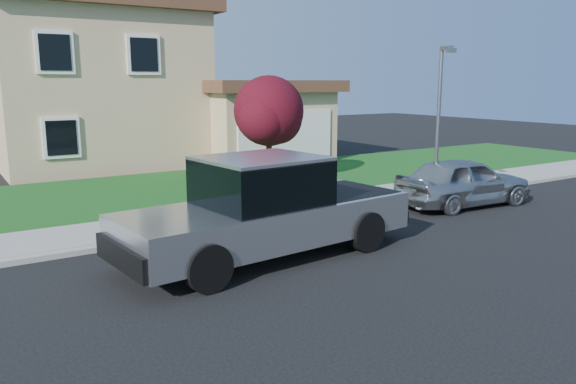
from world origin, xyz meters
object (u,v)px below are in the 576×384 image
object	(u,v)px
ornamental_tree	(270,114)
street_lamp	(439,118)
pickup_truck	(267,210)
woman	(279,200)
trash_bin	(309,188)
sedan	(464,182)

from	to	relation	value
ornamental_tree	street_lamp	distance (m)	6.22
pickup_truck	ornamental_tree	xyz separation A→B (m)	(4.37, 7.19, 1.49)
woman	ornamental_tree	distance (m)	6.82
ornamental_tree	street_lamp	world-z (taller)	street_lamp
pickup_truck	street_lamp	bearing A→B (deg)	6.08
trash_bin	street_lamp	size ratio (longest dim) A/B	0.23
pickup_truck	woman	size ratio (longest dim) A/B	3.76
ornamental_tree	street_lamp	xyz separation A→B (m)	(2.03, -5.88, 0.11)
pickup_truck	ornamental_tree	bearing A→B (deg)	53.23
woman	street_lamp	bearing A→B (deg)	179.76
street_lamp	pickup_truck	bearing A→B (deg)	-154.19
sedan	street_lamp	xyz separation A→B (m)	(-0.91, 0.22, 1.86)
sedan	street_lamp	distance (m)	2.08
woman	ornamental_tree	world-z (taller)	ornamental_tree
woman	trash_bin	world-z (taller)	woman
street_lamp	sedan	bearing A→B (deg)	0.78
pickup_truck	sedan	bearing A→B (deg)	3.00
ornamental_tree	street_lamp	bearing A→B (deg)	-70.91
sedan	trash_bin	xyz separation A→B (m)	(-4.26, 1.78, -0.05)
pickup_truck	sedan	distance (m)	7.40
woman	ornamental_tree	xyz separation A→B (m)	(3.21, 5.79, 1.64)
pickup_truck	ornamental_tree	world-z (taller)	ornamental_tree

